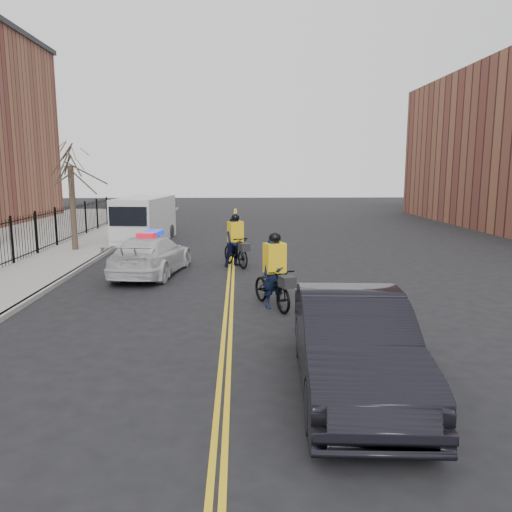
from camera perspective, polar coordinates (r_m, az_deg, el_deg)
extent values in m
plane|color=black|center=(14.62, -3.11, -5.78)|extent=(120.00, 120.00, 0.00)
cube|color=gold|center=(22.44, -2.94, -0.30)|extent=(0.10, 60.00, 0.01)
cube|color=gold|center=(22.43, -2.54, -0.30)|extent=(0.10, 60.00, 0.01)
cube|color=gray|center=(23.74, -21.16, -0.23)|extent=(3.00, 60.00, 0.15)
cube|color=gray|center=(23.29, -17.67, -0.21)|extent=(0.20, 60.00, 0.15)
cylinder|color=#32281D|center=(25.41, -20.20, 5.16)|extent=(0.28, 0.28, 4.00)
imported|color=silver|center=(19.27, -11.88, 0.07)|extent=(2.83, 5.39, 1.49)
cube|color=#0C26CC|center=(19.15, -11.97, 2.50)|extent=(0.82, 1.44, 0.16)
imported|color=black|center=(9.14, 11.01, -9.77)|extent=(2.22, 5.46, 1.76)
cube|color=silver|center=(28.64, -12.56, 4.12)|extent=(2.72, 5.95, 2.46)
cube|color=silver|center=(26.27, -14.08, 3.11)|extent=(2.16, 1.06, 1.28)
cube|color=black|center=(25.81, -14.43, 4.41)|extent=(1.92, 0.30, 0.96)
cylinder|color=black|center=(27.43, -15.53, 1.96)|extent=(0.34, 0.77, 0.75)
cylinder|color=black|center=(26.82, -11.44, 1.96)|extent=(0.34, 0.77, 0.75)
cylinder|color=black|center=(30.65, -13.43, 2.83)|extent=(0.34, 0.77, 0.75)
cylinder|color=black|center=(30.11, -9.74, 2.84)|extent=(0.34, 0.77, 0.75)
imported|color=black|center=(14.39, 2.12, -3.60)|extent=(1.56, 2.37, 1.18)
imported|color=black|center=(14.30, 2.13, -1.96)|extent=(0.86, 0.72, 2.02)
cube|color=yellow|center=(14.22, 2.14, -0.21)|extent=(0.68, 0.58, 0.85)
sphere|color=black|center=(14.13, 2.16, 2.09)|extent=(0.34, 0.34, 0.34)
cube|color=black|center=(13.64, 3.58, -2.96)|extent=(0.50, 0.52, 0.31)
imported|color=black|center=(20.51, -2.35, 0.58)|extent=(1.50, 2.22, 1.30)
imported|color=black|center=(20.45, -2.35, 1.56)|extent=(1.21, 1.11, 2.01)
cube|color=yellow|center=(20.39, -2.36, 2.79)|extent=(0.69, 0.60, 0.84)
sphere|color=black|center=(20.33, -2.37, 4.40)|extent=(0.34, 0.34, 0.34)
cube|color=black|center=(19.77, -1.37, 1.01)|extent=(0.51, 0.53, 0.31)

